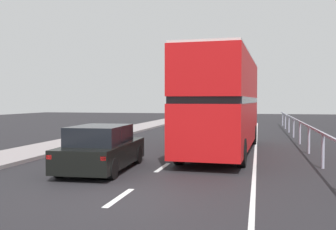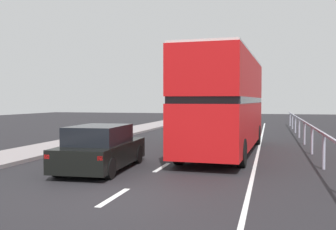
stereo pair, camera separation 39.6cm
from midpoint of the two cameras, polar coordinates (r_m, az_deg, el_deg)
name	(u,v)px [view 1 (the left image)]	position (r m, az deg, el deg)	size (l,w,h in m)	color
ground_plane	(121,198)	(9.79, -7.95, -11.87)	(74.12, 120.00, 0.10)	black
lane_paint_markings	(229,152)	(17.89, 8.24, -5.31)	(3.24, 46.00, 0.01)	silver
bridge_side_railing	(309,131)	(18.02, 19.19, -2.20)	(0.10, 42.00, 1.22)	#A9A8BE
double_decker_bus_red	(223,101)	(17.45, 7.38, 2.00)	(2.87, 10.42, 4.25)	red
hatchback_car_near	(102,149)	(13.26, -10.44, -4.85)	(2.02, 4.46, 1.49)	black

